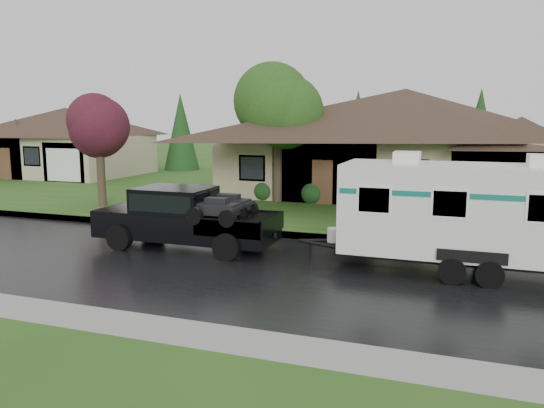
{
  "coord_description": "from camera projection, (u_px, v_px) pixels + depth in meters",
  "views": [
    {
      "loc": [
        4.84,
        -15.41,
        4.19
      ],
      "look_at": [
        -1.31,
        2.0,
        1.2
      ],
      "focal_mm": 35.0,
      "sensor_mm": 36.0,
      "label": 1
    }
  ],
  "objects": [
    {
      "name": "curb",
      "position": [
        309.0,
        236.0,
        18.69
      ],
      "size": [
        140.0,
        0.5,
        0.15
      ],
      "primitive_type": "cube",
      "color": "gray",
      "rests_on": "ground"
    },
    {
      "name": "tree_left_green",
      "position": [
        278.0,
        108.0,
        25.3
      ],
      "size": [
        3.93,
        3.93,
        6.51
      ],
      "color": "#382B1E",
      "rests_on": "lawn"
    },
    {
      "name": "travel_trailer",
      "position": [
        473.0,
        211.0,
        14.21
      ],
      "size": [
        7.33,
        2.58,
        3.29
      ],
      "color": "silver",
      "rests_on": "ground"
    },
    {
      "name": "tree_red",
      "position": [
        99.0,
        127.0,
        24.26
      ],
      "size": [
        3.2,
        3.2,
        5.3
      ],
      "color": "#382B1E",
      "rests_on": "lawn"
    },
    {
      "name": "shrub_row",
      "position": [
        392.0,
        196.0,
        24.5
      ],
      "size": [
        13.6,
        1.0,
        1.0
      ],
      "color": "#143814",
      "rests_on": "lawn"
    },
    {
      "name": "road",
      "position": [
        269.0,
        271.0,
        14.74
      ],
      "size": [
        140.0,
        8.0,
        0.01
      ],
      "primitive_type": "cube",
      "color": "black",
      "rests_on": "ground"
    },
    {
      "name": "ground",
      "position": [
        290.0,
        254.0,
        16.6
      ],
      "size": [
        140.0,
        140.0,
        0.0
      ],
      "primitive_type": "plane",
      "color": "#29551A",
      "rests_on": "ground"
    },
    {
      "name": "pickup_truck",
      "position": [
        183.0,
        216.0,
        17.22
      ],
      "size": [
        5.94,
        2.26,
        1.98
      ],
      "color": "black",
      "rests_on": "ground"
    },
    {
      "name": "house_far",
      "position": [
        68.0,
        136.0,
        38.05
      ],
      "size": [
        10.8,
        8.64,
        5.8
      ],
      "color": "#BBAA8A",
      "rests_on": "lawn"
    },
    {
      "name": "lawn",
      "position": [
        368.0,
        191.0,
        30.56
      ],
      "size": [
        140.0,
        26.0,
        0.15
      ],
      "primitive_type": "cube",
      "color": "#29551A",
      "rests_on": "ground"
    },
    {
      "name": "house_main",
      "position": [
        410.0,
        130.0,
        28.16
      ],
      "size": [
        19.44,
        10.8,
        6.9
      ],
      "color": "#9D8B6A",
      "rests_on": "lawn"
    }
  ]
}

